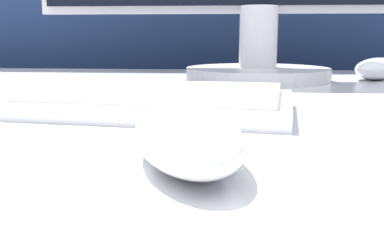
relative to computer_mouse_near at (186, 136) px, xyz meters
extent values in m
cube|color=navy|center=(0.07, 0.84, 0.00)|extent=(5.00, 0.03, 1.46)
ellipsoid|color=white|center=(0.00, 0.00, 0.00)|extent=(0.09, 0.14, 0.03)
cube|color=white|center=(-0.12, 0.18, -0.01)|extent=(0.41, 0.19, 0.02)
cube|color=white|center=(-0.12, 0.18, 0.00)|extent=(0.38, 0.17, 0.01)
cylinder|color=silver|center=(0.07, 0.49, -0.01)|extent=(0.23, 0.23, 0.02)
cylinder|color=silver|center=(0.07, 0.49, 0.05)|extent=(0.06, 0.06, 0.10)
ellipsoid|color=white|center=(0.26, 0.51, 0.00)|extent=(0.12, 0.13, 0.04)
camera|label=1|loc=(0.02, -0.24, 0.06)|focal=42.00mm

